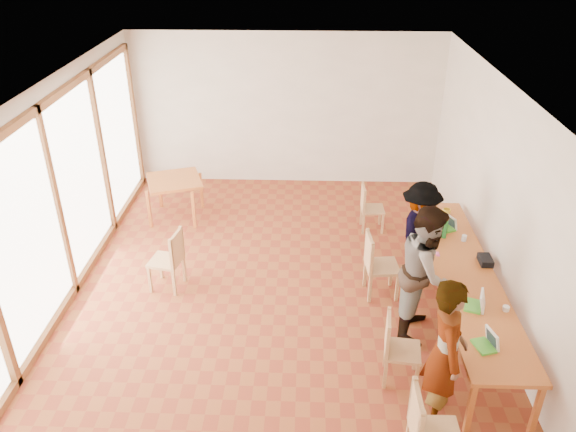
# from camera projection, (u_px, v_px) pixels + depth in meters

# --- Properties ---
(ground) EXTENTS (8.00, 8.00, 0.00)m
(ground) POSITION_uv_depth(u_px,v_px,m) (276.00, 295.00, 8.14)
(ground) COLOR brown
(ground) RESTS_ON ground
(wall_back) EXTENTS (6.00, 0.10, 3.00)m
(wall_back) POSITION_uv_depth(u_px,v_px,m) (286.00, 110.00, 10.94)
(wall_back) COLOR #F1E4D0
(wall_back) RESTS_ON ground
(wall_right) EXTENTS (0.10, 8.00, 3.00)m
(wall_right) POSITION_uv_depth(u_px,v_px,m) (503.00, 207.00, 7.33)
(wall_right) COLOR #F1E4D0
(wall_right) RESTS_ON ground
(window_wall) EXTENTS (0.10, 8.00, 3.00)m
(window_wall) POSITION_uv_depth(u_px,v_px,m) (54.00, 200.00, 7.52)
(window_wall) COLOR white
(window_wall) RESTS_ON ground
(ceiling) EXTENTS (6.00, 8.00, 0.04)m
(ceiling) POSITION_uv_depth(u_px,v_px,m) (273.00, 91.00, 6.70)
(ceiling) COLOR white
(ceiling) RESTS_ON wall_back
(communal_table) EXTENTS (0.80, 4.00, 0.75)m
(communal_table) POSITION_uv_depth(u_px,v_px,m) (464.00, 275.00, 7.36)
(communal_table) COLOR #BC6129
(communal_table) RESTS_ON ground
(side_table) EXTENTS (0.90, 0.90, 0.75)m
(side_table) POSITION_uv_depth(u_px,v_px,m) (174.00, 183.00, 9.94)
(side_table) COLOR #BC6129
(side_table) RESTS_ON ground
(chair_near) EXTENTS (0.48, 0.48, 0.55)m
(chair_near) POSITION_uv_depth(u_px,v_px,m) (426.00, 426.00, 5.29)
(chair_near) COLOR tan
(chair_near) RESTS_ON ground
(chair_mid) EXTENTS (0.46, 0.46, 0.47)m
(chair_mid) POSITION_uv_depth(u_px,v_px,m) (395.00, 342.00, 6.45)
(chair_mid) COLOR tan
(chair_mid) RESTS_ON ground
(chair_far) EXTENTS (0.49, 0.49, 0.52)m
(chair_far) POSITION_uv_depth(u_px,v_px,m) (375.00, 259.00, 7.90)
(chair_far) COLOR tan
(chair_far) RESTS_ON ground
(chair_empty) EXTENTS (0.40, 0.40, 0.44)m
(chair_empty) POSITION_uv_depth(u_px,v_px,m) (368.00, 203.00, 9.61)
(chair_empty) COLOR tan
(chair_empty) RESTS_ON ground
(chair_spare) EXTENTS (0.51, 0.51, 0.50)m
(chair_spare) POSITION_uv_depth(u_px,v_px,m) (171.00, 254.00, 8.05)
(chair_spare) COLOR tan
(chair_spare) RESTS_ON ground
(person_near) EXTENTS (0.44, 0.66, 1.77)m
(person_near) POSITION_uv_depth(u_px,v_px,m) (445.00, 353.00, 5.80)
(person_near) COLOR gray
(person_near) RESTS_ON ground
(person_mid) EXTENTS (0.93, 1.05, 1.82)m
(person_mid) POSITION_uv_depth(u_px,v_px,m) (426.00, 271.00, 7.07)
(person_mid) COLOR gray
(person_mid) RESTS_ON ground
(person_far) EXTENTS (0.90, 1.15, 1.56)m
(person_far) POSITION_uv_depth(u_px,v_px,m) (419.00, 232.00, 8.21)
(person_far) COLOR gray
(person_far) RESTS_ON ground
(laptop_near) EXTENTS (0.28, 0.30, 0.21)m
(laptop_near) POSITION_uv_depth(u_px,v_px,m) (488.00, 342.00, 6.05)
(laptop_near) COLOR green
(laptop_near) RESTS_ON communal_table
(laptop_mid) EXTENTS (0.31, 0.32, 0.22)m
(laptop_mid) POSITION_uv_depth(u_px,v_px,m) (478.00, 303.00, 6.65)
(laptop_mid) COLOR green
(laptop_mid) RESTS_ON communal_table
(laptop_far) EXTENTS (0.28, 0.29, 0.20)m
(laptop_far) POSITION_uv_depth(u_px,v_px,m) (449.00, 225.00, 8.33)
(laptop_far) COLOR green
(laptop_far) RESTS_ON communal_table
(yellow_mug) EXTENTS (0.17, 0.17, 0.10)m
(yellow_mug) POSITION_uv_depth(u_px,v_px,m) (446.00, 212.00, 8.71)
(yellow_mug) COLOR gold
(yellow_mug) RESTS_ON communal_table
(green_bottle) EXTENTS (0.07, 0.07, 0.28)m
(green_bottle) POSITION_uv_depth(u_px,v_px,m) (445.00, 229.00, 8.06)
(green_bottle) COLOR #237D31
(green_bottle) RESTS_ON communal_table
(clear_glass) EXTENTS (0.07, 0.07, 0.09)m
(clear_glass) POSITION_uv_depth(u_px,v_px,m) (464.00, 238.00, 8.02)
(clear_glass) COLOR silver
(clear_glass) RESTS_ON communal_table
(condiment_cup) EXTENTS (0.08, 0.08, 0.06)m
(condiment_cup) POSITION_uv_depth(u_px,v_px,m) (506.00, 308.00, 6.62)
(condiment_cup) COLOR white
(condiment_cup) RESTS_ON communal_table
(pink_phone) EXTENTS (0.05, 0.10, 0.01)m
(pink_phone) POSITION_uv_depth(u_px,v_px,m) (437.00, 254.00, 7.71)
(pink_phone) COLOR #EE52A9
(pink_phone) RESTS_ON communal_table
(black_pouch) EXTENTS (0.16, 0.26, 0.09)m
(black_pouch) POSITION_uv_depth(u_px,v_px,m) (485.00, 260.00, 7.51)
(black_pouch) COLOR black
(black_pouch) RESTS_ON communal_table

